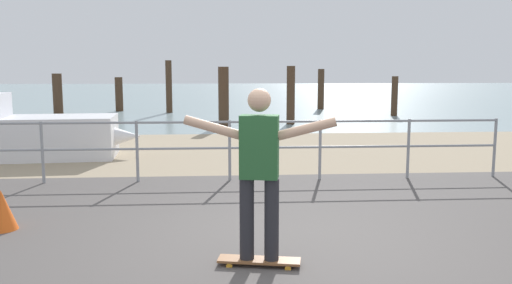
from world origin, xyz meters
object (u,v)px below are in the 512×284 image
Objects in this scene: skateboard at (259,261)px; traffic_cone at (2,211)px; sailboat at (16,135)px; skateboarder at (259,164)px.

skateboard is 3.25m from traffic_cone.
traffic_cone is at bearing -71.50° from sailboat.
skateboarder is at bearing -24.74° from traffic_cone.
skateboarder is at bearing 63.43° from skateboard.
skateboarder is 3.33m from traffic_cone.
traffic_cone is (-2.95, 1.36, -0.77)m from skateboarder.
skateboard is 0.50× the size of skateboarder.
skateboard is 1.65× the size of traffic_cone.
sailboat reaches higher than skateboarder.
traffic_cone is (1.72, -5.13, -0.27)m from sailboat.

